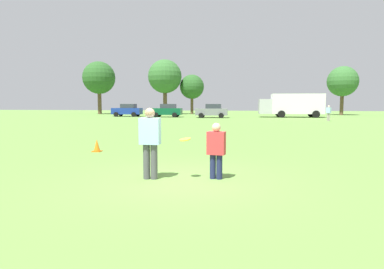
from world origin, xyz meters
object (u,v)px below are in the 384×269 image
Objects in this scene: traffic_cone at (97,146)px; parked_car_center at (212,111)px; frisbee at (185,139)px; parked_car_near_left at (127,110)px; parked_car_mid_left at (167,110)px; player_thrower at (150,139)px; box_truck at (292,104)px; bystander_sideline_watcher at (329,112)px; player_defender at (216,148)px.

traffic_cone is 31.51m from parked_car_center.
parked_car_near_left is (-15.52, 37.69, -0.07)m from frisbee.
frisbee is 37.84m from parked_car_mid_left.
player_thrower is 40.54m from parked_car_near_left.
box_truck is at bearing 77.61° from player_thrower.
parked_car_center is 14.64m from bystander_sideline_watcher.
box_truck is 5.10× the size of bystander_sideline_watcher.
player_defender reaches higher than traffic_cone.
player_thrower is 0.42× the size of parked_car_mid_left.
parked_car_mid_left reaches higher than traffic_cone.
parked_car_mid_left is at bearing 98.89° from traffic_cone.
player_thrower is at bearing -50.88° from traffic_cone.
parked_car_mid_left is at bearing 170.37° from parked_car_center.
parked_car_near_left reaches higher than bystander_sideline_watcher.
frisbee is 0.16× the size of bystander_sideline_watcher.
parked_car_center is at bearing -9.59° from parked_car_near_left.
player_thrower is 1.06× the size of bystander_sideline_watcher.
bystander_sideline_watcher reaches higher than frisbee.
parked_car_mid_left is at bearing 103.04° from player_thrower.
box_truck reaches higher than parked_car_near_left.
bystander_sideline_watcher is at bearing -75.47° from box_truck.
parked_car_near_left is at bearing -177.54° from box_truck.
parked_car_center reaches higher than player_thrower.
traffic_cone is at bearing 129.12° from player_thrower.
box_truck is at bearing 78.80° from frisbee.
parked_car_mid_left is (-8.51, 36.76, -0.07)m from player_thrower.
player_defender is (1.62, 0.27, -0.22)m from player_thrower.
player_defender is at bearing -100.16° from box_truck.
parked_car_center is at bearing -9.63° from parked_car_mid_left.
parked_car_near_left is 23.22m from box_truck.
frisbee is 0.06× the size of parked_car_mid_left.
player_defender is 37.87m from parked_car_mid_left.
player_thrower reaches higher than player_defender.
player_defender is 39.14m from box_truck.
parked_car_center is 11.12m from box_truck.
player_defender is at bearing 12.47° from frisbee.
player_thrower is 35.74m from parked_car_center.
bystander_sideline_watcher is at bearing -18.51° from parked_car_near_left.
box_truck reaches higher than traffic_cone.
player_defender is 5.09× the size of frisbee.
bystander_sideline_watcher is at bearing 69.34° from player_thrower.
box_truck is (8.53, 38.79, 0.75)m from player_thrower.
player_thrower reaches higher than frisbee.
parked_car_near_left is (-16.27, 37.52, 0.15)m from player_defender.
traffic_cone is (-5.04, 3.93, -0.55)m from player_defender.
bystander_sideline_watcher reaches higher than traffic_cone.
player_defender is at bearing -37.97° from traffic_cone.
box_truck reaches higher than parked_car_center.
bystander_sideline_watcher is (9.39, 28.93, 0.17)m from player_defender.
player_thrower is at bearing -102.39° from box_truck.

